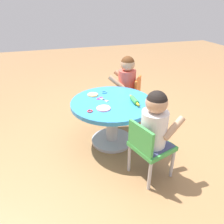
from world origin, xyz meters
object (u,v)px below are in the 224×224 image
child_chair_right (129,95)px  seated_child_right (127,77)px  craft_table (112,112)px  child_chair_left (149,147)px  seated_child_left (155,122)px  craft_scissors (102,99)px  rolling_pin (134,100)px

child_chair_right → seated_child_right: size_ratio=1.05×
craft_table → child_chair_left: 0.59m
seated_child_left → child_chair_right: seated_child_left is taller
child_chair_left → seated_child_left: seated_child_left is taller
seated_child_left → child_chair_right: 1.07m
craft_table → child_chair_left: child_chair_left is taller
seated_child_left → craft_scissors: 0.69m
craft_table → craft_scissors: 0.17m
child_chair_right → child_chair_left: bearing=167.7°
child_chair_right → rolling_pin: (-0.55, 0.17, 0.20)m
seated_child_left → rolling_pin: seated_child_left is taller
craft_table → seated_child_left: (-0.56, -0.18, 0.18)m
child_chair_right → seated_child_left: bearing=169.6°
craft_table → seated_child_left: 0.62m
seated_child_left → child_chair_right: size_ratio=0.95×
rolling_pin → craft_scissors: size_ratio=1.64×
seated_child_left → rolling_pin: 0.47m
seated_child_left → craft_table: bearing=17.7°
child_chair_left → rolling_pin: size_ratio=2.32×
seated_child_right → seated_child_left: bearing=171.5°
child_chair_left → seated_child_right: size_ratio=1.05×
child_chair_right → rolling_pin: 0.61m
child_chair_right → seated_child_right: (0.02, 0.03, 0.23)m
craft_table → rolling_pin: 0.27m
seated_child_right → craft_scissors: seated_child_right is taller
craft_scissors → child_chair_right: bearing=-49.7°
rolling_pin → craft_scissors: bearing=59.7°
child_chair_left → child_chair_right: same height
child_chair_right → craft_scissors: size_ratio=3.80×
seated_child_left → seated_child_right: same height
craft_table → child_chair_right: size_ratio=1.53×
child_chair_left → seated_child_left: 0.23m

